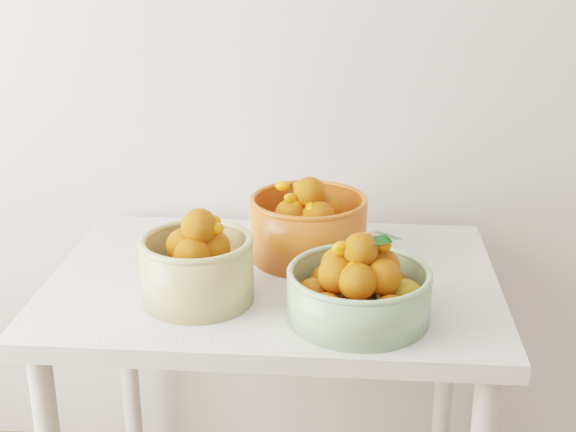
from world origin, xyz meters
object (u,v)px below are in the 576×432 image
(table, at_px, (274,314))
(bowl_orange, at_px, (309,225))
(bowl_cream, at_px, (197,266))
(bowl_green, at_px, (359,289))

(table, bearing_deg, bowl_orange, 57.97)
(bowl_cream, relative_size, bowl_green, 0.92)
(table, height_order, bowl_cream, bowl_cream)
(bowl_cream, bearing_deg, bowl_green, -9.45)
(bowl_green, distance_m, bowl_orange, 0.33)
(bowl_orange, bearing_deg, table, -122.03)
(table, xyz_separation_m, bowl_orange, (0.07, 0.12, 0.18))
(bowl_green, height_order, bowl_orange, bowl_orange)
(table, xyz_separation_m, bowl_green, (0.19, -0.19, 0.16))
(table, relative_size, bowl_cream, 3.26)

